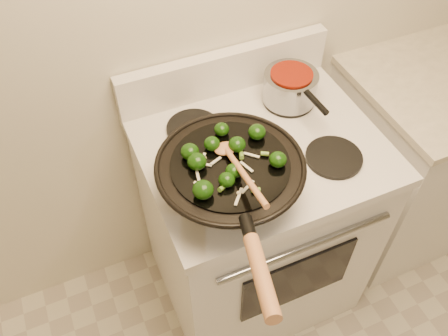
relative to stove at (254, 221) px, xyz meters
name	(u,v)px	position (x,y,z in m)	size (l,w,h in m)	color
stove	(254,221)	(0.00, 0.00, 0.00)	(0.78, 0.67, 1.08)	white
counter_unit	(422,156)	(0.86, 0.03, -0.01)	(0.76, 0.62, 0.91)	white
wok	(230,178)	(-0.18, -0.16, 0.53)	(0.42, 0.69, 0.22)	black
stirfry	(224,157)	(-0.19, -0.14, 0.61)	(0.28, 0.28, 0.05)	#103207
wooden_spoon	(236,163)	(-0.18, -0.18, 0.62)	(0.07, 0.30, 0.09)	#B67547
saucepan	(290,86)	(0.18, 0.15, 0.52)	(0.19, 0.30, 0.11)	gray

